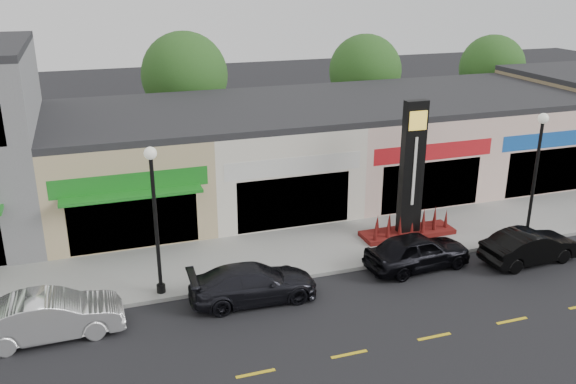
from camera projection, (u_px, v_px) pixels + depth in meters
name	position (u px, v px, depth m)	size (l,w,h in m)	color
ground	(391.00, 293.00, 22.35)	(120.00, 120.00, 0.00)	black
sidewalk	(343.00, 244.00, 26.20)	(52.00, 4.30, 0.15)	gray
curb	(366.00, 266.00, 24.19)	(52.00, 0.20, 0.15)	gray
shop_beige	(123.00, 164.00, 29.19)	(7.00, 10.85, 4.80)	tan
shop_cream	(263.00, 151.00, 31.30)	(7.00, 10.01, 4.80)	silver
shop_pink_w	(385.00, 140.00, 33.40)	(7.00, 10.01, 4.80)	beige
shop_pink_e	(493.00, 130.00, 35.50)	(7.00, 10.01, 4.80)	beige
tree_rear_west	(185.00, 75.00, 36.73)	(5.20, 5.20, 7.83)	#382619
tree_rear_mid	(365.00, 71.00, 40.45)	(4.80, 4.80, 7.29)	#382619
tree_rear_east	(492.00, 68.00, 43.54)	(4.60, 4.60, 6.94)	#382619
lamp_west_near	(155.00, 207.00, 20.99)	(0.44, 0.44, 5.47)	black
lamp_east_near	(537.00, 163.00, 25.79)	(0.44, 0.44, 5.47)	black
pylon_sign	(410.00, 189.00, 26.21)	(4.20, 1.30, 6.00)	#53100E
car_white_van	(51.00, 316.00, 19.47)	(4.51, 1.57, 1.49)	white
car_dark_sedan	(253.00, 283.00, 21.68)	(4.60, 1.87, 1.33)	black
car_black_sedan	(418.00, 251.00, 24.00)	(4.30, 1.73, 1.47)	black
car_black_conv	(530.00, 246.00, 24.53)	(4.13, 1.44, 1.36)	black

